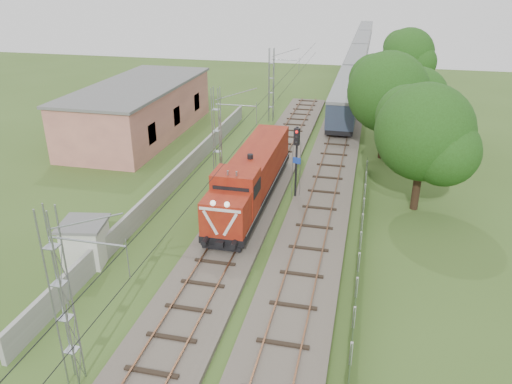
% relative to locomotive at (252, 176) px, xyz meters
% --- Properties ---
extents(ground, '(140.00, 140.00, 0.00)m').
position_rel_locomotive_xyz_m(ground, '(0.00, -10.49, -2.10)').
color(ground, '#38511E').
rests_on(ground, ground).
extents(track_main, '(4.20, 70.00, 0.45)m').
position_rel_locomotive_xyz_m(track_main, '(0.00, -3.49, -1.92)').
color(track_main, '#6B6054').
rests_on(track_main, ground).
extents(track_side, '(4.20, 80.00, 0.45)m').
position_rel_locomotive_xyz_m(track_side, '(5.00, 9.51, -1.92)').
color(track_side, '#6B6054').
rests_on(track_side, ground).
extents(catenary, '(3.31, 70.00, 8.00)m').
position_rel_locomotive_xyz_m(catenary, '(-2.95, 1.51, 1.95)').
color(catenary, gray).
rests_on(catenary, ground).
extents(boundary_wall, '(0.25, 40.00, 1.50)m').
position_rel_locomotive_xyz_m(boundary_wall, '(-6.50, 1.51, -1.35)').
color(boundary_wall, '#9E9E99').
rests_on(boundary_wall, ground).
extents(station_building, '(8.40, 20.40, 5.22)m').
position_rel_locomotive_xyz_m(station_building, '(-15.00, 13.51, 0.53)').
color(station_building, tan).
rests_on(station_building, ground).
extents(fence, '(0.12, 32.00, 1.20)m').
position_rel_locomotive_xyz_m(fence, '(8.00, -7.49, -1.50)').
color(fence, black).
rests_on(fence, ground).
extents(locomotive, '(2.76, 15.78, 4.01)m').
position_rel_locomotive_xyz_m(locomotive, '(0.00, 0.00, 0.00)').
color(locomotive, black).
rests_on(locomotive, ground).
extents(coach_rake, '(2.88, 85.79, 3.32)m').
position_rel_locomotive_xyz_m(coach_rake, '(5.00, 58.53, 0.31)').
color(coach_rake, black).
rests_on(coach_rake, ground).
extents(signal_post, '(0.60, 0.48, 5.59)m').
position_rel_locomotive_xyz_m(signal_post, '(3.00, 1.16, 1.74)').
color(signal_post, black).
rests_on(signal_post, ground).
extents(relay_hut, '(2.91, 2.91, 2.58)m').
position_rel_locomotive_xyz_m(relay_hut, '(-7.40, -10.06, -0.80)').
color(relay_hut, beige).
rests_on(relay_hut, ground).
extents(tree_a, '(6.93, 6.60, 8.99)m').
position_rel_locomotive_xyz_m(tree_a, '(11.59, 1.64, 3.51)').
color(tree_a, '#351F15').
rests_on(tree_a, ground).
extents(tree_b, '(5.91, 5.63, 7.66)m').
position_rel_locomotive_xyz_m(tree_b, '(11.98, 15.43, 2.68)').
color(tree_b, '#351F15').
rests_on(tree_b, ground).
extents(tree_c, '(7.31, 6.96, 9.47)m').
position_rel_locomotive_xyz_m(tree_c, '(9.26, 11.97, 3.81)').
color(tree_c, '#351F15').
rests_on(tree_c, ground).
extents(tree_d, '(6.90, 6.57, 8.95)m').
position_rel_locomotive_xyz_m(tree_d, '(12.06, 36.93, 3.48)').
color(tree_d, '#351F15').
rests_on(tree_d, ground).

